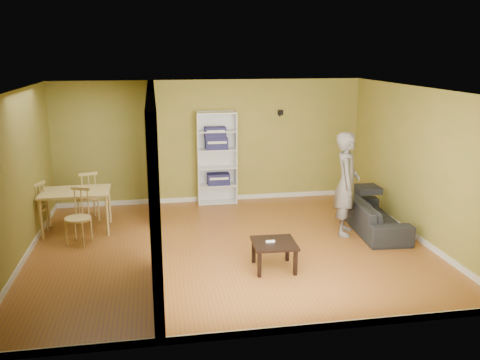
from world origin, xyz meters
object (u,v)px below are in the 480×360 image
coffee_table (274,246)px  chair_near (78,217)px  sofa (374,211)px  person (347,175)px  bookshelf (216,158)px  chair_left (33,208)px  dining_table (75,195)px  chair_far (87,195)px

coffee_table → chair_near: chair_near is taller
sofa → person: (-0.58, -0.05, 0.71)m
bookshelf → chair_left: 3.74m
dining_table → coffee_table: bearing=-35.4°
chair_near → chair_far: bearing=109.8°
chair_left → chair_near: (0.85, -0.66, -0.00)m
chair_far → coffee_table: bearing=116.5°
sofa → person: 0.92m
person → chair_near: size_ratio=2.26×
dining_table → chair_left: chair_left is taller
coffee_table → chair_near: bearing=152.8°
bookshelf → person: bearing=-48.5°
sofa → chair_left: 6.11m
chair_near → bookshelf: bearing=57.9°
coffee_table → chair_far: chair_far is taller
dining_table → chair_far: size_ratio=1.24×
bookshelf → chair_left: (-3.45, -1.34, -0.50)m
bookshelf → coffee_table: size_ratio=3.08×
bookshelf → chair_left: bookshelf is taller
person → bookshelf: bearing=63.8°
person → dining_table: bearing=101.0°
coffee_table → person: bearing=38.6°
bookshelf → chair_near: size_ratio=2.06×
bookshelf → chair_far: (-2.59, -0.71, -0.49)m
sofa → person: size_ratio=0.88×
dining_table → chair_far: (0.12, 0.62, -0.19)m
coffee_table → chair_far: 4.14m
bookshelf → chair_far: bearing=-164.6°
dining_table → chair_near: 0.71m
coffee_table → chair_far: size_ratio=0.65×
chair_left → sofa: bearing=102.9°
person → coffee_table: (-1.60, -1.28, -0.72)m
sofa → dining_table: dining_table is taller
person → sofa: bearing=-62.9°
person → coffee_table: 2.17m
sofa → chair_near: chair_near is taller
chair_left → chair_near: size_ratio=1.00×
sofa → coffee_table: bearing=125.3°
chair_near → coffee_table: bearing=-6.9°
chair_left → chair_near: 1.08m
chair_near → chair_far: 1.29m
person → chair_far: (-4.61, 1.56, -0.59)m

